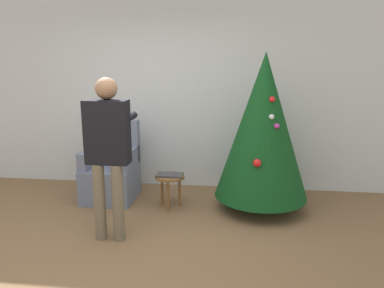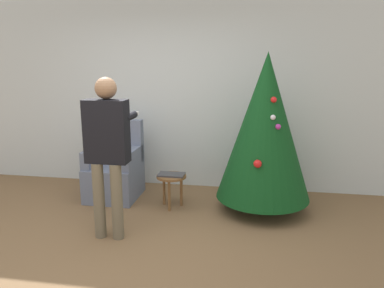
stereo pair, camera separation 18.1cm
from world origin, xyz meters
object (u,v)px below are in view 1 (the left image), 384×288
(christmas_tree, at_px, (263,126))
(person_standing, at_px, (108,144))
(side_stool, at_px, (170,181))
(armchair, at_px, (112,172))

(christmas_tree, bearing_deg, person_standing, -148.85)
(christmas_tree, bearing_deg, side_stool, -174.91)
(christmas_tree, distance_m, armchair, 2.12)
(christmas_tree, xyz_separation_m, armchair, (-1.99, 0.15, -0.70))
(armchair, relative_size, person_standing, 0.61)
(christmas_tree, relative_size, side_stool, 4.59)
(christmas_tree, distance_m, side_stool, 1.35)
(christmas_tree, height_order, armchair, christmas_tree)
(side_stool, bearing_deg, armchair, 163.36)
(armchair, height_order, person_standing, person_standing)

